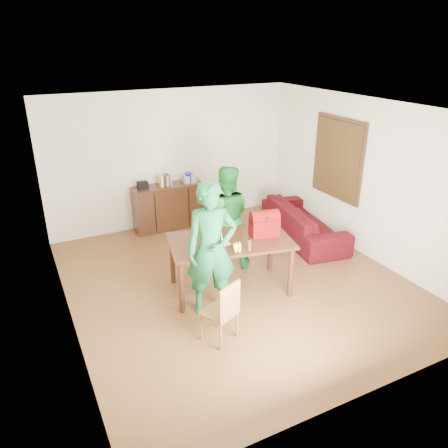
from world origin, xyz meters
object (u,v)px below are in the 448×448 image
red_bag (264,226)px  person_near (211,250)px  bottle (249,244)px  sofa (304,222)px  laptop (217,242)px  chair (220,322)px  person_far (226,217)px  table (230,246)px

red_bag → person_near: bearing=-152.2°
bottle → sofa: (2.05, 1.47, -0.61)m
laptop → person_near: bearing=-132.5°
bottle → chair: bearing=-141.1°
person_near → person_far: 1.36m
laptop → sofa: bearing=18.7°
laptop → red_bag: 0.78m
bottle → laptop: bearing=132.5°
person_near → sofa: (2.62, 1.44, -0.63)m
person_near → table: bearing=52.9°
table → person_near: 0.65m
person_near → sofa: 3.05m
table → chair: size_ratio=2.28×
person_far → red_bag: bearing=126.8°
chair → red_bag: 1.70m
red_bag → laptop: bearing=-170.8°
sofa → table: bearing=125.5°
person_near → person_far: person_near is taller
bottle → person_far: bearing=79.6°
table → person_near: person_near is taller
laptop → sofa: laptop is taller
chair → red_bag: red_bag is taller
chair → person_near: (0.19, 0.64, 0.70)m
person_near → laptop: (0.24, 0.33, -0.07)m
bottle → red_bag: bearing=36.6°
sofa → person_far: bearing=109.2°
chair → red_bag: bearing=13.6°
table → chair: bearing=-111.4°
person_near → sofa: size_ratio=0.87×
table → sofa: bearing=38.1°
chair → laptop: laptop is taller
person_near → person_far: bearing=69.7°
sofa → red_bag: bearing=134.5°
chair → person_far: bearing=36.7°
chair → laptop: (0.43, 0.97, 0.63)m
table → laptop: laptop is taller
person_near → chair: bearing=-91.7°
person_near → laptop: 0.41m
person_far → red_bag: size_ratio=4.10×
person_far → laptop: 0.95m
laptop → chair: bearing=-120.1°
bottle → sofa: bottle is taller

